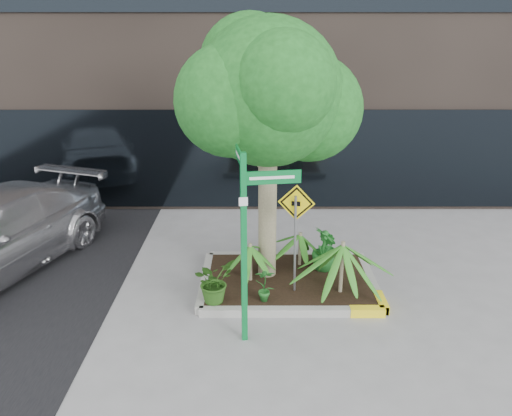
{
  "coord_description": "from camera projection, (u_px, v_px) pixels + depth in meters",
  "views": [
    {
      "loc": [
        -0.43,
        -8.23,
        4.71
      ],
      "look_at": [
        -0.42,
        0.2,
        1.61
      ],
      "focal_mm": 35.0,
      "sensor_mm": 36.0,
      "label": 1
    }
  ],
  "objects": [
    {
      "name": "palm_front",
      "position": [
        343.0,
        245.0,
        8.76
      ],
      "size": [
        1.12,
        1.12,
        1.24
      ],
      "color": "gray",
      "rests_on": "ground"
    },
    {
      "name": "shrub_d",
      "position": [
        327.0,
        247.0,
        10.02
      ],
      "size": [
        0.54,
        0.54,
        0.74
      ],
      "primitive_type": "imported",
      "rotation": [
        0.0,
        0.0,
        5.15
      ],
      "color": "#1E6A25",
      "rests_on": "planter"
    },
    {
      "name": "shrub_b",
      "position": [
        324.0,
        249.0,
        9.79
      ],
      "size": [
        0.58,
        0.58,
        0.86
      ],
      "primitive_type": "imported",
      "rotation": [
        0.0,
        0.0,
        1.79
      ],
      "color": "#1E6623",
      "rests_on": "planter"
    },
    {
      "name": "palm_left",
      "position": [
        250.0,
        246.0,
        9.26
      ],
      "size": [
        0.85,
        0.85,
        0.94
      ],
      "color": "gray",
      "rests_on": "ground"
    },
    {
      "name": "cattle_sign",
      "position": [
        296.0,
        222.0,
        8.54
      ],
      "size": [
        0.62,
        0.24,
        2.06
      ],
      "rotation": [
        0.0,
        0.0,
        -0.21
      ],
      "color": "slate",
      "rests_on": "ground"
    },
    {
      "name": "ground",
      "position": [
        278.0,
        292.0,
        9.35
      ],
      "size": [
        80.0,
        80.0,
        0.0
      ],
      "primitive_type": "plane",
      "color": "gray",
      "rests_on": "ground"
    },
    {
      "name": "planter",
      "position": [
        290.0,
        280.0,
        9.58
      ],
      "size": [
        3.35,
        2.36,
        0.15
      ],
      "color": "#9E9E99",
      "rests_on": "ground"
    },
    {
      "name": "tree",
      "position": [
        268.0,
        93.0,
        8.56
      ],
      "size": [
        3.31,
        2.93,
        4.96
      ],
      "color": "gray",
      "rests_on": "ground"
    },
    {
      "name": "street_sign_post",
      "position": [
        247.0,
        228.0,
        7.38
      ],
      "size": [
        0.97,
        0.89,
        3.05
      ],
      "rotation": [
        0.0,
        0.0,
        0.15
      ],
      "color": "#0A7733",
      "rests_on": "ground"
    },
    {
      "name": "palm_back",
      "position": [
        300.0,
        235.0,
        9.89
      ],
      "size": [
        0.78,
        0.78,
        0.87
      ],
      "color": "gray",
      "rests_on": "ground"
    },
    {
      "name": "shrub_a",
      "position": [
        214.0,
        281.0,
        8.65
      ],
      "size": [
        0.98,
        0.98,
        0.77
      ],
      "primitive_type": "imported",
      "rotation": [
        0.0,
        0.0,
        0.92
      ],
      "color": "#265217",
      "rests_on": "planter"
    },
    {
      "name": "shrub_c",
      "position": [
        265.0,
        284.0,
        8.67
      ],
      "size": [
        0.35,
        0.35,
        0.65
      ],
      "primitive_type": "imported",
      "rotation": [
        0.0,
        0.0,
        3.12
      ],
      "color": "#1E6120",
      "rests_on": "planter"
    }
  ]
}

